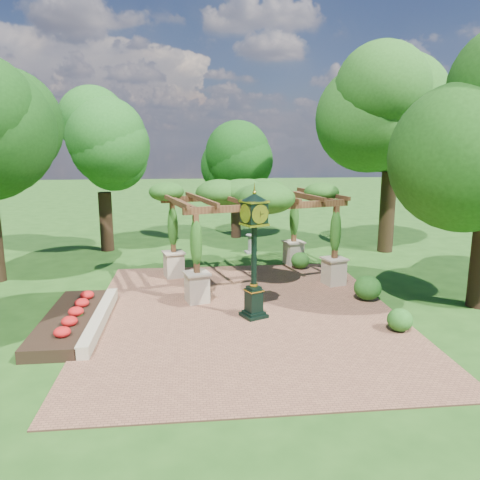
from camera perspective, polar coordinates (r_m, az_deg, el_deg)
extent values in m
plane|color=#1E4714|center=(14.80, 1.03, -10.37)|extent=(120.00, 120.00, 0.00)
cube|color=brown|center=(15.71, 0.58, -8.93)|extent=(10.00, 12.00, 0.04)
cube|color=#C6B793|center=(15.37, -16.72, -9.23)|extent=(0.35, 5.00, 0.40)
cube|color=red|center=(15.57, -20.02, -9.25)|extent=(1.50, 5.00, 0.36)
cube|color=black|center=(15.38, 1.67, -9.12)|extent=(0.95, 0.95, 0.11)
cube|color=black|center=(15.21, 1.69, -7.42)|extent=(0.60, 0.60, 0.81)
cube|color=gold|center=(15.10, 1.69, -6.13)|extent=(0.67, 0.67, 0.04)
cylinder|color=black|center=(14.78, 1.72, -1.83)|extent=(0.24, 0.24, 2.06)
cube|color=black|center=(14.52, 1.75, 3.34)|extent=(0.83, 0.83, 0.63)
cylinder|color=beige|center=(14.25, 2.45, 3.17)|extent=(0.50, 0.25, 0.54)
cone|color=black|center=(14.45, 1.77, 5.27)|extent=(1.07, 1.07, 0.22)
sphere|color=gold|center=(14.44, 1.77, 5.80)|extent=(0.13, 0.13, 0.13)
cube|color=tan|center=(16.67, -5.26, -5.82)|extent=(0.91, 0.91, 1.02)
cube|color=brown|center=(16.26, -5.37, -0.40)|extent=(0.22, 0.22, 2.09)
cube|color=tan|center=(18.98, 11.37, -3.81)|extent=(0.91, 0.91, 1.02)
cube|color=brown|center=(18.62, 11.57, 0.98)|extent=(0.22, 0.22, 2.09)
cube|color=tan|center=(19.83, -8.06, -3.02)|extent=(0.91, 0.91, 1.02)
cube|color=brown|center=(19.48, -8.20, 1.57)|extent=(0.22, 0.22, 2.09)
cube|color=tan|center=(21.80, 6.52, -1.61)|extent=(0.91, 0.91, 1.02)
cube|color=brown|center=(21.49, 6.62, 2.57)|extent=(0.22, 0.22, 2.09)
cube|color=brown|center=(17.06, 3.73, 4.08)|extent=(6.36, 1.93, 0.25)
cube|color=brown|center=(20.15, -0.43, 5.30)|extent=(6.36, 1.93, 0.25)
ellipsoid|color=#214F16|center=(18.56, 1.48, 5.68)|extent=(7.42, 5.70, 1.13)
cube|color=gray|center=(24.09, 1.30, -1.47)|extent=(0.62, 0.62, 0.10)
cylinder|color=gray|center=(23.99, 1.30, -0.45)|extent=(0.32, 0.32, 0.87)
cylinder|color=gray|center=(23.90, 1.31, 0.62)|extent=(0.59, 0.59, 0.05)
ellipsoid|color=#225B1A|center=(14.97, 18.91, -9.20)|extent=(0.93, 0.93, 0.68)
ellipsoid|color=#1F5217|center=(17.44, 15.29, -5.65)|extent=(1.14, 1.14, 0.88)
ellipsoid|color=#245719|center=(21.10, 7.36, -2.48)|extent=(1.03, 1.03, 0.73)
cylinder|color=#321E13|center=(25.34, -16.00, 2.17)|extent=(0.67, 0.67, 3.07)
ellipsoid|color=#1A5217|center=(25.01, -16.52, 11.15)|extent=(3.65, 3.65, 4.85)
cylinder|color=#372116|center=(27.87, -0.51, 2.77)|extent=(0.58, 0.58, 2.39)
ellipsoid|color=#113D0F|center=(27.55, -0.52, 9.12)|extent=(3.51, 3.51, 3.78)
cylinder|color=black|center=(25.24, 17.50, 3.27)|extent=(0.77, 0.77, 4.14)
ellipsoid|color=#225418|center=(25.06, 18.28, 15.41)|extent=(4.93, 4.93, 6.53)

